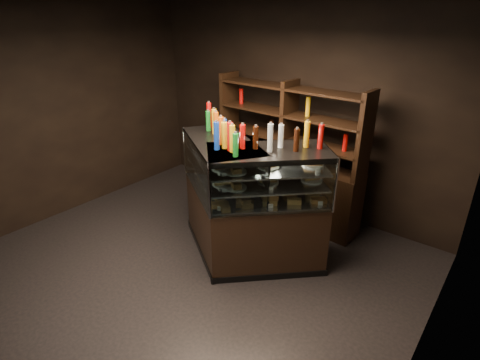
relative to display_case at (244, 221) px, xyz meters
name	(u,v)px	position (x,y,z in m)	size (l,w,h in m)	color
ground	(175,276)	(-0.37, -0.84, -0.49)	(5.00, 5.00, 0.00)	black
room_shell	(160,112)	(-0.37, -0.84, 1.45)	(5.02, 5.02, 3.01)	black
display_case	(244,221)	(0.00, 0.00, 0.00)	(2.08, 1.43, 1.48)	black
food_display	(244,175)	(0.00, -0.01, 0.61)	(1.70, 0.97, 0.45)	#B48140
bottles_top	(245,132)	(0.00, 0.00, 1.12)	(1.53, 0.83, 0.30)	silver
potted_conifer	(276,223)	(0.23, 0.35, -0.11)	(0.31, 0.31, 0.67)	black
back_shelving	(286,177)	(-0.16, 1.21, 0.12)	(2.26, 0.52, 2.00)	black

